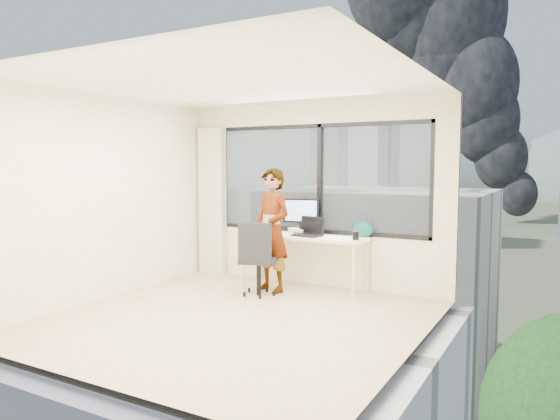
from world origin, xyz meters
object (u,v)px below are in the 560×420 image
Objects in this scene: game_console at (301,231)px; laptop at (307,227)px; chair at (259,258)px; person at (272,230)px; desk at (303,262)px; handbag at (364,229)px; monitor at (301,216)px.

laptop is (0.23, -0.25, 0.09)m from game_console.
game_console is (0.20, 0.83, 0.28)m from chair.
person reaches higher than chair.
laptop is (0.09, -0.06, 0.50)m from desk.
desk is 1.07× the size of person.
desk is 0.47m from game_console.
handbag is at bearing 19.74° from chair.
chair is 0.81m from laptop.
person reaches higher than laptop.
person is at bearing -86.57° from game_console.
monitor is (0.24, 0.75, 0.50)m from chair.
desk is 4.55× the size of laptop.
person is at bearing -130.51° from desk.
person is (0.04, 0.28, 0.34)m from chair.
handbag is at bearing -4.99° from monitor.
desk is 0.65m from monitor.
laptop is (0.39, 0.29, 0.03)m from person.
chair reaches higher than handbag.
monitor is 0.29m from laptop.
game_console is at bearing 58.83° from chair.
game_console is at bearing 90.24° from person.
chair is at bearing -117.90° from desk.
person is 1.24m from handbag.
person reaches higher than handbag.
game_console is (0.16, 0.54, -0.05)m from person.
laptop reaches higher than desk.
chair is at bearing -121.11° from laptop.
handbag is at bearing 16.09° from desk.
chair is (-0.34, -0.63, 0.13)m from desk.
desk is at bearing -177.37° from handbag.
handbag is (0.71, 0.29, -0.01)m from laptop.
game_console is 0.35m from laptop.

